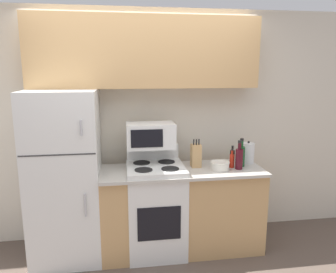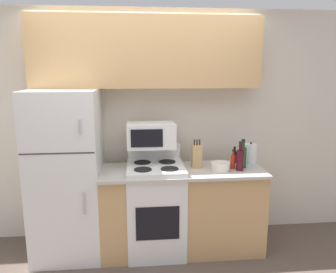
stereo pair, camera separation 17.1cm
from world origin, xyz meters
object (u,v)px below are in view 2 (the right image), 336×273
at_px(stove, 156,208).
at_px(bowl, 220,166).
at_px(bottle_hot_sauce, 233,161).
at_px(bottle_soy_sauce, 234,156).
at_px(refrigerator, 67,174).
at_px(bottle_wine_red, 240,159).
at_px(bottle_wine_green, 243,156).
at_px(kettle, 250,154).
at_px(microwave, 151,135).
at_px(knife_block, 197,156).

bearing_deg(stove, bowl, -7.11).
height_order(bottle_hot_sauce, bottle_soy_sauce, bottle_hot_sauce).
bearing_deg(refrigerator, bottle_wine_red, -5.40).
relative_size(bottle_wine_green, bottle_hot_sauce, 1.50).
relative_size(stove, kettle, 4.52).
bearing_deg(bowl, refrigerator, 174.12).
xyz_separation_m(microwave, bottle_hot_sauce, (0.84, -0.15, -0.26)).
relative_size(stove, knife_block, 3.69).
bearing_deg(microwave, bottle_hot_sauce, -9.94).
bearing_deg(kettle, microwave, 179.85).
distance_m(bowl, bottle_soy_sauce, 0.36).
xyz_separation_m(microwave, bottle_wine_green, (0.95, -0.11, -0.22)).
bearing_deg(bowl, stove, 172.89).
distance_m(knife_block, bottle_soy_sauce, 0.47).
relative_size(bowl, bottle_wine_red, 0.66).
xyz_separation_m(stove, bottle_hot_sauce, (0.80, -0.02, 0.49)).
distance_m(refrigerator, bottle_hot_sauce, 1.71).
bearing_deg(bottle_wine_green, bottle_wine_red, -121.53).
relative_size(microwave, bottle_hot_sauce, 2.47).
height_order(bowl, bottle_wine_green, bottle_wine_green).
distance_m(bowl, bottle_hot_sauce, 0.16).
bearing_deg(bowl, bottle_hot_sauce, 21.79).
relative_size(stove, bottle_hot_sauce, 5.52).
height_order(bottle_wine_green, bottle_soy_sauce, bottle_wine_green).
xyz_separation_m(microwave, kettle, (1.07, -0.00, -0.23)).
bearing_deg(refrigerator, microwave, 3.01).
relative_size(bottle_soy_sauce, kettle, 0.74).
bearing_deg(bottle_wine_green, microwave, 173.09).
distance_m(refrigerator, knife_block, 1.34).
xyz_separation_m(refrigerator, knife_block, (1.33, -0.02, 0.16)).
xyz_separation_m(bottle_wine_red, kettle, (0.18, 0.21, -0.01)).
relative_size(knife_block, bottle_hot_sauce, 1.49).
xyz_separation_m(bottle_soy_sauce, kettle, (0.15, -0.07, 0.04)).
bearing_deg(bottle_soy_sauce, microwave, -175.76).
bearing_deg(bottle_wine_red, kettle, 48.96).
relative_size(bowl, kettle, 0.82).
bearing_deg(bottle_wine_red, bottle_wine_green, 58.47).
xyz_separation_m(refrigerator, bottle_wine_green, (1.81, -0.07, 0.16)).
bearing_deg(kettle, bottle_wine_green, -137.49).
bearing_deg(bottle_soy_sauce, kettle, -24.62).
distance_m(microwave, bowl, 0.78).
distance_m(bowl, bottle_wine_red, 0.21).
bearing_deg(bottle_wine_red, knife_block, 160.68).
distance_m(knife_block, bowl, 0.27).
distance_m(bottle_wine_green, kettle, 0.17).
height_order(stove, bottle_wine_green, bottle_wine_green).
relative_size(knife_block, bottle_soy_sauce, 1.66).
distance_m(knife_block, bottle_hot_sauce, 0.38).
relative_size(knife_block, bowl, 1.50).
xyz_separation_m(bowl, kettle, (0.38, 0.20, 0.06)).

